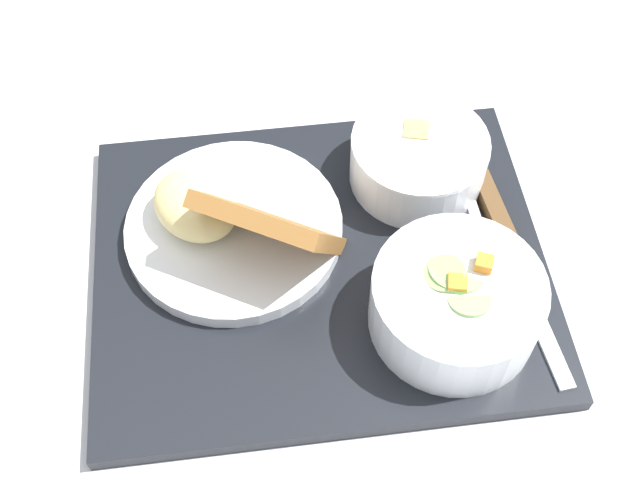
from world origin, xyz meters
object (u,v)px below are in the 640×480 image
at_px(bowl_salad, 456,301).
at_px(plate_main, 232,222).
at_px(bowl_soup, 419,156).
at_px(knife, 502,232).
at_px(spoon, 486,253).

relative_size(bowl_salad, plate_main, 0.71).
bearing_deg(bowl_soup, bowl_salad, 92.58).
relative_size(knife, spoon, 1.43).
height_order(plate_main, spoon, plate_main).
bearing_deg(plate_main, spoon, 169.90).
distance_m(bowl_salad, bowl_soup, 0.15).
distance_m(bowl_soup, plate_main, 0.18).
xyz_separation_m(bowl_soup, knife, (-0.06, 0.07, -0.02)).
bearing_deg(knife, bowl_salad, -44.51).
distance_m(bowl_salad, plate_main, 0.20).
relative_size(bowl_salad, spoon, 0.92).
bearing_deg(knife, plate_main, -102.87).
bearing_deg(knife, spoon, -51.00).
distance_m(bowl_salad, spoon, 0.08).
distance_m(bowl_soup, spoon, 0.11).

